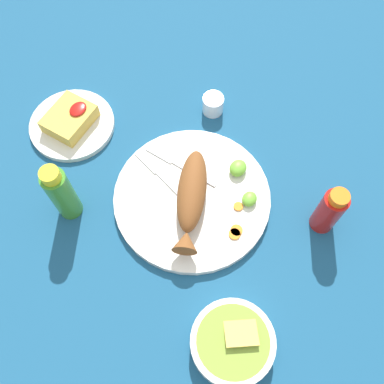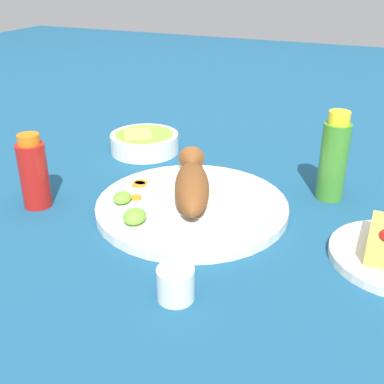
% 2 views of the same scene
% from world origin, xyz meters
% --- Properties ---
extents(ground_plane, '(4.00, 4.00, 0.00)m').
position_xyz_m(ground_plane, '(0.00, 0.00, 0.00)').
color(ground_plane, navy).
extents(main_plate, '(0.35, 0.35, 0.02)m').
position_xyz_m(main_plate, '(0.00, 0.00, 0.01)').
color(main_plate, silver).
rests_on(main_plate, ground_plane).
extents(fried_fish, '(0.24, 0.15, 0.06)m').
position_xyz_m(fried_fish, '(-0.02, -0.01, 0.05)').
color(fried_fish, brown).
rests_on(fried_fish, main_plate).
extents(fork_near, '(0.07, 0.18, 0.00)m').
position_xyz_m(fork_near, '(0.01, 0.09, 0.02)').
color(fork_near, silver).
rests_on(fork_near, main_plate).
extents(fork_far, '(0.02, 0.19, 0.00)m').
position_xyz_m(fork_far, '(0.05, 0.07, 0.02)').
color(fork_far, silver).
rests_on(fork_far, main_plate).
extents(carrot_slice_near, '(0.02, 0.02, 0.00)m').
position_xyz_m(carrot_slice_near, '(-0.03, -0.12, 0.02)').
color(carrot_slice_near, orange).
rests_on(carrot_slice_near, main_plate).
extents(carrot_slice_mid, '(0.03, 0.03, 0.00)m').
position_xyz_m(carrot_slice_mid, '(-0.02, -0.12, 0.02)').
color(carrot_slice_mid, orange).
rests_on(carrot_slice_mid, main_plate).
extents(carrot_slice_far, '(0.02, 0.02, 0.00)m').
position_xyz_m(carrot_slice_far, '(0.03, -0.10, 0.02)').
color(carrot_slice_far, orange).
rests_on(carrot_slice_far, main_plate).
extents(lime_wedge_main, '(0.04, 0.03, 0.02)m').
position_xyz_m(lime_wedge_main, '(0.05, -0.11, 0.03)').
color(lime_wedge_main, '#6BB233').
rests_on(lime_wedge_main, main_plate).
extents(lime_wedge_side, '(0.04, 0.04, 0.02)m').
position_xyz_m(lime_wedge_side, '(0.11, -0.06, 0.03)').
color(lime_wedge_side, '#6BB233').
rests_on(lime_wedge_side, main_plate).
extents(hot_sauce_bottle_red, '(0.05, 0.05, 0.14)m').
position_xyz_m(hot_sauce_bottle_red, '(0.09, -0.27, 0.07)').
color(hot_sauce_bottle_red, '#B21914').
rests_on(hot_sauce_bottle_red, ground_plane).
extents(hot_sauce_bottle_green, '(0.05, 0.05, 0.17)m').
position_xyz_m(hot_sauce_bottle_green, '(-0.16, 0.22, 0.08)').
color(hot_sauce_bottle_green, '#3D8428').
rests_on(hot_sauce_bottle_green, ground_plane).
extents(salt_cup, '(0.05, 0.05, 0.05)m').
position_xyz_m(salt_cup, '(0.24, 0.08, 0.02)').
color(salt_cup, silver).
rests_on(salt_cup, ground_plane).
extents(guacamole_bowl, '(0.16, 0.16, 0.06)m').
position_xyz_m(guacamole_bowl, '(-0.23, -0.22, 0.03)').
color(guacamole_bowl, white).
rests_on(guacamole_bowl, ground_plane).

